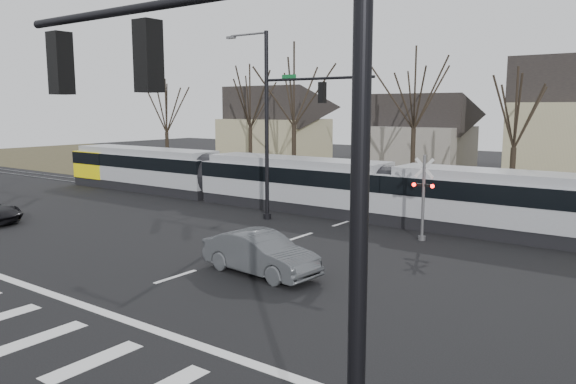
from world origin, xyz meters
The scene contains 14 objects.
ground centered at (0.00, 0.00, 0.00)m, with size 140.00×140.00×0.00m, color black.
grass_verge centered at (0.00, 32.00, 0.01)m, with size 140.00×28.00×0.01m, color #38331E.
crosswalk centered at (0.00, -4.00, 0.01)m, with size 27.00×2.60×0.01m.
stop_line centered at (0.00, -1.80, 0.01)m, with size 28.00×0.35×0.01m, color silver.
lane_dashes centered at (0.00, 16.00, 0.01)m, with size 0.18×30.00×0.01m.
rail_pair centered at (0.00, 15.80, 0.03)m, with size 90.00×1.52×0.06m.
tram centered at (-4.73, 16.00, 1.71)m, with size 41.34×3.07×3.13m.
sedan centered at (2.28, 4.15, 0.79)m, with size 4.91×2.10×1.57m, color #45484C.
signal_pole_near_right centered at (10.11, -6.00, 5.17)m, with size 6.72×0.44×8.00m.
signal_pole_far centered at (-2.41, 12.50, 5.70)m, with size 9.28×0.44×10.20m.
rail_crossing_signal centered at (5.00, 12.79, 1.89)m, with size 1.08×0.36×4.00m.
tree_row centered at (2.00, 26.00, 5.00)m, with size 59.20×7.20×10.00m.
house_a centered at (-20.00, 34.00, 4.46)m, with size 9.72×8.64×8.60m.
house_b centered at (-5.00, 36.00, 3.97)m, with size 8.64×7.56×7.65m.
Camera 1 is at (15.09, -11.62, 6.15)m, focal length 35.00 mm.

